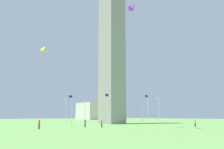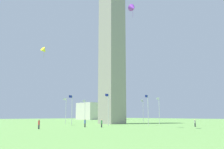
{
  "view_description": "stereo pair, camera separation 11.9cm",
  "coord_description": "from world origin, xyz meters",
  "px_view_note": "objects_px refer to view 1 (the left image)",
  "views": [
    {
      "loc": [
        50.12,
        56.57,
        2.53
      ],
      "look_at": [
        0.0,
        0.0,
        15.17
      ],
      "focal_mm": 39.28,
      "sensor_mm": 36.0,
      "label": 1
    },
    {
      "loc": [
        50.03,
        56.65,
        2.53
      ],
      "look_at": [
        0.0,
        0.0,
        15.17
      ],
      "focal_mm": 39.28,
      "sensor_mm": 36.0,
      "label": 2
    }
  ],
  "objects_px": {
    "flagpole_e": "(148,108)",
    "flagpole_w": "(85,110)",
    "flagpole_s": "(143,110)",
    "person_blue_shirt": "(85,123)",
    "distant_building": "(101,111)",
    "person_red_shirt": "(39,124)",
    "flagpole_ne": "(108,108)",
    "flagpole_n": "(72,108)",
    "kite_purple_delta": "(133,8)",
    "obelisk_monument": "(112,35)",
    "kite_yellow_delta": "(44,50)",
    "flagpole_sw": "(114,110)",
    "person_gray_shirt": "(195,123)",
    "person_green_shirt": "(102,123)",
    "flagpole_nw": "(66,109)"
  },
  "relations": [
    {
      "from": "person_green_shirt",
      "to": "distant_building",
      "type": "xyz_separation_m",
      "value": [
        -64.21,
        -79.32,
        4.17
      ]
    },
    {
      "from": "person_blue_shirt",
      "to": "obelisk_monument",
      "type": "bearing_deg",
      "value": -0.51
    },
    {
      "from": "flagpole_s",
      "to": "flagpole_w",
      "type": "height_order",
      "value": "same"
    },
    {
      "from": "flagpole_s",
      "to": "kite_yellow_delta",
      "type": "xyz_separation_m",
      "value": [
        36.44,
        -1.84,
        14.98
      ]
    },
    {
      "from": "kite_purple_delta",
      "to": "distant_building",
      "type": "bearing_deg",
      "value": -125.51
    },
    {
      "from": "flagpole_nw",
      "to": "person_gray_shirt",
      "type": "relative_size",
      "value": 4.85
    },
    {
      "from": "person_blue_shirt",
      "to": "distant_building",
      "type": "relative_size",
      "value": 0.06
    },
    {
      "from": "flagpole_n",
      "to": "distant_building",
      "type": "height_order",
      "value": "distant_building"
    },
    {
      "from": "obelisk_monument",
      "to": "flagpole_w",
      "type": "height_order",
      "value": "obelisk_monument"
    },
    {
      "from": "flagpole_w",
      "to": "person_gray_shirt",
      "type": "distance_m",
      "value": 41.61
    },
    {
      "from": "kite_purple_delta",
      "to": "flagpole_e",
      "type": "bearing_deg",
      "value": -149.12
    },
    {
      "from": "flagpole_e",
      "to": "flagpole_s",
      "type": "xyz_separation_m",
      "value": [
        -14.31,
        -14.31,
        0.0
      ]
    },
    {
      "from": "person_green_shirt",
      "to": "kite_yellow_delta",
      "type": "relative_size",
      "value": 0.61
    },
    {
      "from": "person_blue_shirt",
      "to": "distant_building",
      "type": "bearing_deg",
      "value": 15.09
    },
    {
      "from": "flagpole_ne",
      "to": "person_red_shirt",
      "type": "relative_size",
      "value": 4.54
    },
    {
      "from": "obelisk_monument",
      "to": "kite_purple_delta",
      "type": "height_order",
      "value": "obelisk_monument"
    },
    {
      "from": "kite_purple_delta",
      "to": "distant_building",
      "type": "xyz_separation_m",
      "value": [
        -61.73,
        -86.51,
        -20.07
      ]
    },
    {
      "from": "obelisk_monument",
      "to": "person_red_shirt",
      "type": "height_order",
      "value": "obelisk_monument"
    },
    {
      "from": "flagpole_nw",
      "to": "person_blue_shirt",
      "type": "relative_size",
      "value": 4.48
    },
    {
      "from": "flagpole_e",
      "to": "kite_yellow_delta",
      "type": "height_order",
      "value": "kite_yellow_delta"
    },
    {
      "from": "obelisk_monument",
      "to": "kite_purple_delta",
      "type": "distance_m",
      "value": 27.02
    },
    {
      "from": "flagpole_ne",
      "to": "kite_yellow_delta",
      "type": "bearing_deg",
      "value": -44.9
    },
    {
      "from": "kite_yellow_delta",
      "to": "flagpole_sw",
      "type": "bearing_deg",
      "value": -165.6
    },
    {
      "from": "flagpole_e",
      "to": "flagpole_w",
      "type": "distance_m",
      "value": 28.62
    },
    {
      "from": "flagpole_w",
      "to": "flagpole_s",
      "type": "bearing_deg",
      "value": 135.0
    },
    {
      "from": "flagpole_w",
      "to": "person_red_shirt",
      "type": "bearing_deg",
      "value": 42.6
    },
    {
      "from": "flagpole_ne",
      "to": "obelisk_monument",
      "type": "bearing_deg",
      "value": -135.17
    },
    {
      "from": "flagpole_w",
      "to": "person_red_shirt",
      "type": "distance_m",
      "value": 40.07
    },
    {
      "from": "flagpole_s",
      "to": "person_blue_shirt",
      "type": "height_order",
      "value": "flagpole_s"
    },
    {
      "from": "flagpole_w",
      "to": "flagpole_nw",
      "type": "height_order",
      "value": "same"
    },
    {
      "from": "flagpole_e",
      "to": "flagpole_s",
      "type": "relative_size",
      "value": 1.0
    },
    {
      "from": "flagpole_sw",
      "to": "flagpole_n",
      "type": "bearing_deg",
      "value": 22.5
    },
    {
      "from": "obelisk_monument",
      "to": "kite_yellow_delta",
      "type": "distance_m",
      "value": 23.89
    },
    {
      "from": "flagpole_ne",
      "to": "flagpole_w",
      "type": "xyz_separation_m",
      "value": [
        -10.12,
        -24.43,
        0.0
      ]
    },
    {
      "from": "flagpole_n",
      "to": "kite_purple_delta",
      "type": "relative_size",
      "value": 2.52
    },
    {
      "from": "flagpole_e",
      "to": "flagpole_w",
      "type": "height_order",
      "value": "same"
    },
    {
      "from": "flagpole_n",
      "to": "flagpole_s",
      "type": "xyz_separation_m",
      "value": [
        -28.62,
        0.0,
        0.0
      ]
    },
    {
      "from": "flagpole_n",
      "to": "flagpole_w",
      "type": "xyz_separation_m",
      "value": [
        -14.31,
        -14.31,
        0.0
      ]
    },
    {
      "from": "obelisk_monument",
      "to": "flagpole_w",
      "type": "xyz_separation_m",
      "value": [
        0.06,
        -14.31,
        -23.64
      ]
    },
    {
      "from": "person_red_shirt",
      "to": "kite_yellow_delta",
      "type": "relative_size",
      "value": 0.63
    },
    {
      "from": "person_red_shirt",
      "to": "distant_building",
      "type": "bearing_deg",
      "value": 22.13
    },
    {
      "from": "person_gray_shirt",
      "to": "kite_yellow_delta",
      "type": "bearing_deg",
      "value": 15.46
    },
    {
      "from": "flagpole_e",
      "to": "distant_building",
      "type": "height_order",
      "value": "distant_building"
    },
    {
      "from": "person_gray_shirt",
      "to": "kite_purple_delta",
      "type": "bearing_deg",
      "value": 50.87
    },
    {
      "from": "flagpole_e",
      "to": "flagpole_w",
      "type": "relative_size",
      "value": 1.0
    },
    {
      "from": "flagpole_n",
      "to": "person_gray_shirt",
      "type": "relative_size",
      "value": 4.85
    },
    {
      "from": "person_red_shirt",
      "to": "kite_yellow_delta",
      "type": "xyz_separation_m",
      "value": [
        -7.26,
        -14.55,
        18.48
      ]
    },
    {
      "from": "flagpole_ne",
      "to": "flagpole_nw",
      "type": "xyz_separation_m",
      "value": [
        -0.0,
        -20.24,
        0.0
      ]
    },
    {
      "from": "flagpole_nw",
      "to": "person_green_shirt",
      "type": "distance_m",
      "value": 26.76
    },
    {
      "from": "person_red_shirt",
      "to": "flagpole_e",
      "type": "bearing_deg",
      "value": -25.81
    }
  ]
}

